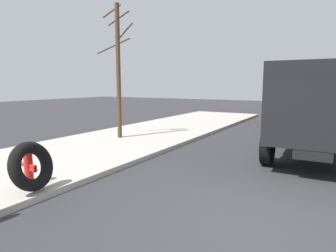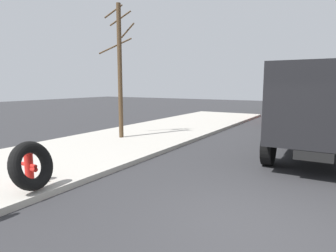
{
  "view_description": "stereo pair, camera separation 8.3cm",
  "coord_description": "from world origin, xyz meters",
  "views": [
    {
      "loc": [
        -4.69,
        -1.16,
        2.41
      ],
      "look_at": [
        1.49,
        2.44,
        1.38
      ],
      "focal_mm": 30.97,
      "sensor_mm": 36.0,
      "label": 1
    },
    {
      "loc": [
        -4.65,
        -1.23,
        2.41
      ],
      "look_at": [
        1.49,
        2.44,
        1.38
      ],
      "focal_mm": 30.97,
      "sensor_mm": 36.0,
      "label": 2
    }
  ],
  "objects": [
    {
      "name": "dump_truck_red",
      "position": [
        15.15,
        0.83,
        1.61
      ],
      "size": [
        7.11,
        3.05,
        3.0
      ],
      "color": "red",
      "rests_on": "ground"
    },
    {
      "name": "sidewalk_curb",
      "position": [
        0.0,
        6.5,
        0.07
      ],
      "size": [
        36.0,
        5.0,
        0.15
      ],
      "primitive_type": "cube",
      "color": "#ADA89E",
      "rests_on": "ground"
    },
    {
      "name": "dump_truck_green",
      "position": [
        23.95,
        1.29,
        1.61
      ],
      "size": [
        7.06,
        2.94,
        3.0
      ],
      "color": "#237033",
      "rests_on": "ground"
    },
    {
      "name": "fire_hydrant",
      "position": [
        -0.72,
        4.88,
        0.59
      ],
      "size": [
        0.22,
        0.5,
        0.83
      ],
      "color": "red",
      "rests_on": "sidewalk_curb"
    },
    {
      "name": "ground_plane",
      "position": [
        0.0,
        0.0,
        0.0
      ],
      "size": [
        80.0,
        80.0,
        0.0
      ],
      "primitive_type": "plane",
      "color": "#2D2D30"
    },
    {
      "name": "bare_tree",
      "position": [
        4.94,
        6.87,
        3.09
      ],
      "size": [
        1.3,
        1.59,
        5.64
      ],
      "color": "#4C3823",
      "rests_on": "sidewalk_curb"
    },
    {
      "name": "dump_truck_gray",
      "position": [
        6.34,
        -0.66,
        1.61
      ],
      "size": [
        7.06,
        2.93,
        3.0
      ],
      "color": "slate",
      "rests_on": "ground"
    },
    {
      "name": "loose_tire",
      "position": [
        -1.02,
        4.33,
        0.7
      ],
      "size": [
        1.13,
        0.69,
        1.1
      ],
      "primitive_type": "torus",
      "rotation": [
        1.29,
        0.0,
        0.14
      ],
      "color": "black",
      "rests_on": "sidewalk_curb"
    }
  ]
}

